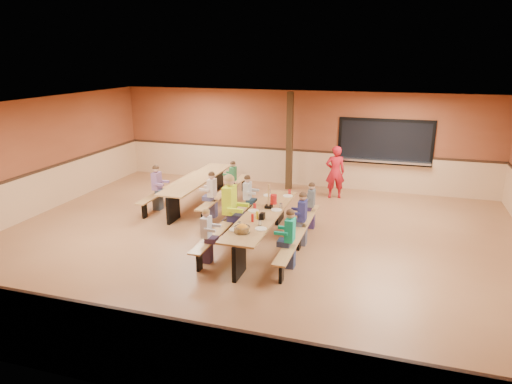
% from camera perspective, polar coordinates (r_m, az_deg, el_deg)
% --- Properties ---
extents(ground, '(12.00, 12.00, 0.00)m').
position_cam_1_polar(ground, '(10.34, -0.46, -6.27)').
color(ground, brown).
rests_on(ground, ground).
extents(room_envelope, '(12.04, 10.04, 3.02)m').
position_cam_1_polar(room_envelope, '(10.09, -0.47, -2.66)').
color(room_envelope, brown).
rests_on(room_envelope, ground).
extents(kitchen_pass_through, '(2.78, 0.28, 1.38)m').
position_cam_1_polar(kitchen_pass_through, '(14.26, 15.82, 5.81)').
color(kitchen_pass_through, black).
rests_on(kitchen_pass_through, ground).
extents(structural_post, '(0.18, 0.18, 3.00)m').
position_cam_1_polar(structural_post, '(14.05, 4.22, 6.29)').
color(structural_post, black).
rests_on(structural_post, ground).
extents(cafeteria_table_main, '(1.91, 3.70, 0.74)m').
position_cam_1_polar(cafeteria_table_main, '(10.00, 0.80, -3.85)').
color(cafeteria_table_main, '#A37540').
rests_on(cafeteria_table_main, ground).
extents(cafeteria_table_second, '(1.91, 3.70, 0.74)m').
position_cam_1_polar(cafeteria_table_second, '(12.95, -7.24, 0.86)').
color(cafeteria_table_second, '#A37540').
rests_on(cafeteria_table_second, ground).
extents(seated_child_white_left, '(0.33, 0.27, 1.13)m').
position_cam_1_polar(seated_child_white_left, '(9.23, -6.20, -5.49)').
color(seated_child_white_left, silver).
rests_on(seated_child_white_left, ground).
extents(seated_adult_yellow, '(0.50, 0.41, 1.48)m').
position_cam_1_polar(seated_adult_yellow, '(10.33, -3.32, -1.93)').
color(seated_adult_yellow, '#DAFF20').
rests_on(seated_adult_yellow, ground).
extents(seated_child_grey_left, '(0.34, 0.28, 1.15)m').
position_cam_1_polar(seated_child_grey_left, '(11.53, -1.09, -0.75)').
color(seated_child_grey_left, silver).
rests_on(seated_child_grey_left, ground).
extents(seated_child_teal_right, '(0.36, 0.30, 1.19)m').
position_cam_1_polar(seated_child_teal_right, '(8.97, 4.25, -5.90)').
color(seated_child_teal_right, '#109973').
rests_on(seated_child_teal_right, ground).
extents(seated_child_navy_right, '(0.36, 0.30, 1.20)m').
position_cam_1_polar(seated_child_navy_right, '(10.05, 5.79, -3.38)').
color(seated_child_navy_right, navy).
rests_on(seated_child_navy_right, ground).
extents(seated_child_char_right, '(0.33, 0.27, 1.13)m').
position_cam_1_polar(seated_child_char_right, '(11.06, 6.90, -1.72)').
color(seated_child_char_right, '#4B5155').
rests_on(seated_child_char_right, ground).
extents(seated_child_purple_sec, '(0.38, 0.31, 1.22)m').
position_cam_1_polar(seated_child_purple_sec, '(12.57, -12.27, 0.51)').
color(seated_child_purple_sec, '#845A8B').
rests_on(seated_child_purple_sec, ground).
extents(seated_child_green_sec, '(0.33, 0.27, 1.12)m').
position_cam_1_polar(seated_child_green_sec, '(13.18, -2.89, 1.43)').
color(seated_child_green_sec, '#317E48').
rests_on(seated_child_green_sec, ground).
extents(seated_child_tan_sec, '(0.36, 0.30, 1.19)m').
position_cam_1_polar(seated_child_tan_sec, '(11.76, -5.50, -0.36)').
color(seated_child_tan_sec, beige).
rests_on(seated_child_tan_sec, ground).
extents(standing_woman, '(0.65, 0.52, 1.55)m').
position_cam_1_polar(standing_woman, '(13.48, 9.86, 2.48)').
color(standing_woman, '#B5141F').
rests_on(standing_woman, ground).
extents(punch_pitcher, '(0.16, 0.16, 0.22)m').
position_cam_1_polar(punch_pitcher, '(10.53, 2.20, -0.92)').
color(punch_pitcher, red).
rests_on(punch_pitcher, cafeteria_table_main).
extents(chip_bowl, '(0.32, 0.32, 0.15)m').
position_cam_1_polar(chip_bowl, '(8.87, -1.75, -4.61)').
color(chip_bowl, orange).
rests_on(chip_bowl, cafeteria_table_main).
extents(napkin_dispenser, '(0.10, 0.14, 0.13)m').
position_cam_1_polar(napkin_dispenser, '(9.57, 0.78, -3.03)').
color(napkin_dispenser, black).
rests_on(napkin_dispenser, cafeteria_table_main).
extents(condiment_mustard, '(0.06, 0.06, 0.17)m').
position_cam_1_polar(condiment_mustard, '(9.57, 0.14, -2.90)').
color(condiment_mustard, yellow).
rests_on(condiment_mustard, cafeteria_table_main).
extents(condiment_ketchup, '(0.06, 0.06, 0.17)m').
position_cam_1_polar(condiment_ketchup, '(9.41, -0.44, -3.25)').
color(condiment_ketchup, '#B2140F').
rests_on(condiment_ketchup, cafeteria_table_main).
extents(table_paddle, '(0.16, 0.16, 0.56)m').
position_cam_1_polar(table_paddle, '(10.24, 1.60, -1.27)').
color(table_paddle, black).
rests_on(table_paddle, cafeteria_table_main).
extents(place_settings, '(0.65, 3.30, 0.11)m').
position_cam_1_polar(place_settings, '(9.91, 0.80, -2.40)').
color(place_settings, beige).
rests_on(place_settings, cafeteria_table_main).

